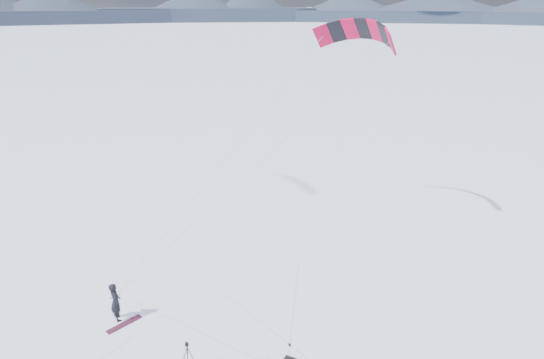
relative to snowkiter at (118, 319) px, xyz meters
name	(u,v)px	position (x,y,z in m)	size (l,w,h in m)	color
horizon_hills	(165,281)	(1.93, -4.36, 4.44)	(704.47, 706.88, 10.17)	black
snowkiter	(118,319)	(0.00, 0.00, 0.00)	(0.71, 0.47, 1.95)	black
snowboard	(124,324)	(0.24, -0.50, 0.02)	(1.68, 0.31, 0.04)	maroon
tripod	(188,353)	(2.52, -4.31, 0.89)	(0.64, 0.66, 1.38)	black
power_kite	(358,35)	(14.94, 5.31, 12.03)	(16.35, 8.10, 11.69)	#BA0631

